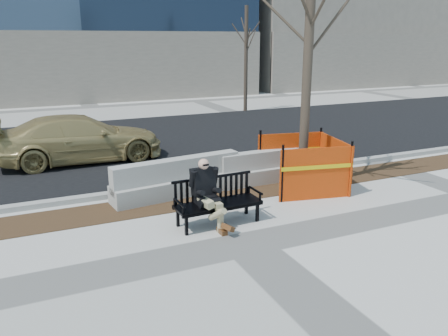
{
  "coord_description": "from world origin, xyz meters",
  "views": [
    {
      "loc": [
        -3.46,
        -6.69,
        3.62
      ],
      "look_at": [
        0.3,
        1.66,
        0.97
      ],
      "focal_mm": 36.12,
      "sensor_mm": 36.0,
      "label": 1
    }
  ],
  "objects_px": {
    "jersey_barrier_left": "(178,195)",
    "seated_man": "(206,225)",
    "bench": "(218,224)",
    "sedan": "(82,161)",
    "jersey_barrier_right": "(271,180)",
    "tree_fence": "(301,188)"
  },
  "relations": [
    {
      "from": "jersey_barrier_left",
      "to": "seated_man",
      "type": "bearing_deg",
      "value": -98.66
    },
    {
      "from": "jersey_barrier_right",
      "to": "bench",
      "type": "bearing_deg",
      "value": -141.07
    },
    {
      "from": "bench",
      "to": "jersey_barrier_right",
      "type": "xyz_separation_m",
      "value": [
        2.43,
        2.07,
        0.0
      ]
    },
    {
      "from": "bench",
      "to": "sedan",
      "type": "height_order",
      "value": "sedan"
    },
    {
      "from": "sedan",
      "to": "jersey_barrier_right",
      "type": "xyz_separation_m",
      "value": [
        4.29,
        -4.07,
        0.0
      ]
    },
    {
      "from": "sedan",
      "to": "jersey_barrier_left",
      "type": "xyz_separation_m",
      "value": [
        1.67,
        -4.17,
        0.0
      ]
    },
    {
      "from": "sedan",
      "to": "jersey_barrier_left",
      "type": "height_order",
      "value": "sedan"
    },
    {
      "from": "seated_man",
      "to": "bench",
      "type": "bearing_deg",
      "value": -11.37
    },
    {
      "from": "sedan",
      "to": "jersey_barrier_right",
      "type": "height_order",
      "value": "sedan"
    },
    {
      "from": "tree_fence",
      "to": "bench",
      "type": "bearing_deg",
      "value": -156.53
    },
    {
      "from": "bench",
      "to": "seated_man",
      "type": "distance_m",
      "value": 0.25
    },
    {
      "from": "seated_man",
      "to": "jersey_barrier_left",
      "type": "bearing_deg",
      "value": 86.66
    },
    {
      "from": "tree_fence",
      "to": "sedan",
      "type": "relative_size",
      "value": 1.38
    },
    {
      "from": "seated_man",
      "to": "tree_fence",
      "type": "distance_m",
      "value": 3.27
    },
    {
      "from": "bench",
      "to": "jersey_barrier_right",
      "type": "bearing_deg",
      "value": 38.61
    },
    {
      "from": "seated_man",
      "to": "sedan",
      "type": "bearing_deg",
      "value": 103.06
    },
    {
      "from": "seated_man",
      "to": "tree_fence",
      "type": "xyz_separation_m",
      "value": [
        3.05,
        1.18,
        0.0
      ]
    },
    {
      "from": "seated_man",
      "to": "tree_fence",
      "type": "relative_size",
      "value": 0.2
    },
    {
      "from": "bench",
      "to": "seated_man",
      "type": "xyz_separation_m",
      "value": [
        -0.24,
        0.04,
        0.0
      ]
    },
    {
      "from": "seated_man",
      "to": "tree_fence",
      "type": "bearing_deg",
      "value": 19.32
    },
    {
      "from": "seated_man",
      "to": "sedan",
      "type": "distance_m",
      "value": 6.31
    },
    {
      "from": "tree_fence",
      "to": "seated_man",
      "type": "bearing_deg",
      "value": -158.87
    }
  ]
}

